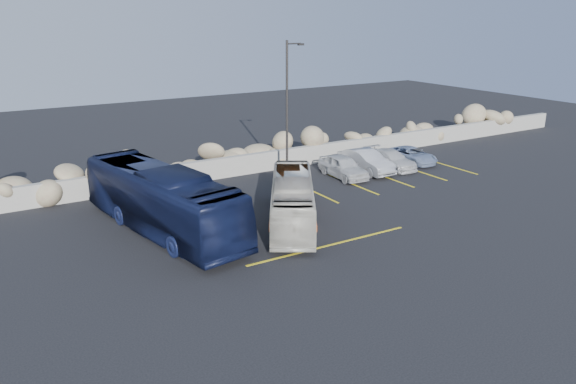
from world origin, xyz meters
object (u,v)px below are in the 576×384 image
vintage_bus (292,201)px  car_a (343,167)px  car_d (411,155)px  car_b (366,161)px  lamppost (288,108)px  tour_coach (162,200)px  car_c (390,159)px

vintage_bus → car_a: 8.36m
car_d → vintage_bus: bearing=-159.0°
car_b → car_a: bearing=-174.4°
car_a → lamppost: bearing=162.7°
tour_coach → car_d: 18.38m
tour_coach → car_d: (18.05, 3.31, -0.96)m
lamppost → vintage_bus: (-3.52, -6.21, -3.19)m
tour_coach → lamppost: bearing=14.4°
car_c → car_d: 2.07m
tour_coach → car_c: 16.31m
vintage_bus → car_d: 13.69m
vintage_bus → car_c: vintage_bus is taller
vintage_bus → car_c: size_ratio=2.03×
tour_coach → car_c: bearing=0.7°
lamppost → car_b: size_ratio=1.92×
lamppost → tour_coach: 10.30m
car_a → car_d: bearing=7.4°
car_b → car_d: (3.97, 0.22, -0.17)m
lamppost → tour_coach: size_ratio=0.76×
vintage_bus → car_b: vintage_bus is taller
vintage_bus → car_c: 11.70m
lamppost → car_b: lamppost is taller
lamppost → car_b: (5.06, -1.00, -3.61)m
car_a → car_c: (3.83, 0.13, -0.09)m
tour_coach → car_c: size_ratio=2.70×
lamppost → car_b: bearing=-11.2°
vintage_bus → car_a: vintage_bus is taller
vintage_bus → car_c: bearing=57.4°
vintage_bus → tour_coach: 5.91m
lamppost → vintage_bus: 7.81m
car_b → vintage_bus: bearing=-148.8°
car_a → car_c: bearing=5.3°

